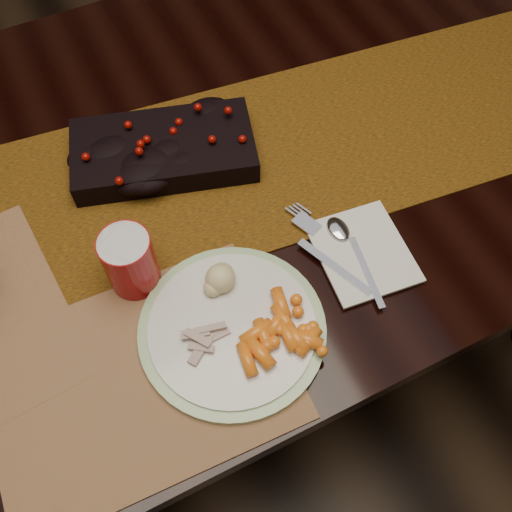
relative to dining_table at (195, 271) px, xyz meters
name	(u,v)px	position (x,y,z in m)	size (l,w,h in m)	color
floor	(207,334)	(0.00, 0.00, -0.38)	(5.00, 5.00, 0.00)	black
dining_table	(195,271)	(0.00, 0.00, 0.00)	(1.80, 1.00, 0.75)	black
table_runner	(154,188)	(-0.05, -0.03, 0.38)	(1.83, 0.38, 0.00)	#321808
centerpiece	(163,148)	(-0.01, 0.02, 0.41)	(0.31, 0.16, 0.06)	black
placemat_main	(139,379)	(-0.19, -0.33, 0.38)	(0.42, 0.30, 0.00)	brown
dinner_plate	(232,329)	(-0.04, -0.33, 0.39)	(0.28, 0.28, 0.02)	silver
baby_carrots	(267,332)	(0.00, -0.36, 0.40)	(0.11, 0.09, 0.02)	orange
mashed_potatoes	(219,273)	(-0.03, -0.25, 0.41)	(0.08, 0.07, 0.04)	beige
turkey_shreds	(204,337)	(-0.09, -0.33, 0.40)	(0.07, 0.06, 0.02)	#AB9E94
napkin	(363,252)	(0.20, -0.30, 0.38)	(0.14, 0.16, 0.01)	silver
fork	(327,255)	(0.15, -0.28, 0.39)	(0.03, 0.18, 0.00)	#BDBDBD
spoon	(357,258)	(0.19, -0.31, 0.39)	(0.03, 0.16, 0.00)	#B1B2D3
red_cup	(130,262)	(-0.14, -0.18, 0.43)	(0.08, 0.08, 0.11)	#9A0C10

